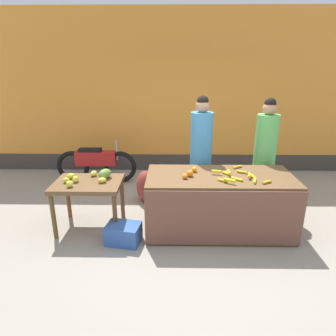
% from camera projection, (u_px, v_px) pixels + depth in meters
% --- Properties ---
extents(ground_plane, '(24.00, 24.00, 0.00)m').
position_uv_depth(ground_plane, '(187.00, 227.00, 4.30)').
color(ground_plane, gray).
extents(market_wall_back, '(9.55, 0.23, 3.35)m').
position_uv_depth(market_wall_back, '(183.00, 95.00, 6.24)').
color(market_wall_back, orange).
rests_on(market_wall_back, ground).
extents(fruit_stall_counter, '(2.01, 0.94, 0.82)m').
position_uv_depth(fruit_stall_counter, '(219.00, 203.00, 4.15)').
color(fruit_stall_counter, brown).
rests_on(fruit_stall_counter, ground).
extents(side_table_wooden, '(0.93, 0.69, 0.71)m').
position_uv_depth(side_table_wooden, '(88.00, 188.00, 4.12)').
color(side_table_wooden, brown).
rests_on(side_table_wooden, ground).
extents(banana_bunch_pile, '(0.73, 0.72, 0.07)m').
position_uv_depth(banana_bunch_pile, '(239.00, 176.00, 3.93)').
color(banana_bunch_pile, gold).
rests_on(banana_bunch_pile, fruit_stall_counter).
extents(orange_pile, '(0.22, 0.34, 0.09)m').
position_uv_depth(orange_pile, '(189.00, 173.00, 3.98)').
color(orange_pile, orange).
rests_on(orange_pile, fruit_stall_counter).
extents(mango_papaya_pile, '(0.67, 0.55, 0.14)m').
position_uv_depth(mango_papaya_pile, '(94.00, 176.00, 4.14)').
color(mango_papaya_pile, yellow).
rests_on(mango_papaya_pile, side_table_wooden).
extents(vendor_woman_blue_shirt, '(0.34, 0.34, 1.83)m').
position_uv_depth(vendor_woman_blue_shirt, '(201.00, 154.00, 4.66)').
color(vendor_woman_blue_shirt, '#33333D').
rests_on(vendor_woman_blue_shirt, ground).
extents(vendor_woman_green_shirt, '(0.34, 0.34, 1.79)m').
position_uv_depth(vendor_woman_green_shirt, '(265.00, 155.00, 4.67)').
color(vendor_woman_green_shirt, '#33333D').
rests_on(vendor_woman_green_shirt, ground).
extents(parked_motorcycle, '(1.60, 0.18, 0.88)m').
position_uv_depth(parked_motorcycle, '(96.00, 163.00, 5.86)').
color(parked_motorcycle, black).
rests_on(parked_motorcycle, ground).
extents(produce_crate, '(0.49, 0.39, 0.26)m').
position_uv_depth(produce_crate, '(123.00, 234.00, 3.91)').
color(produce_crate, '#3359A5').
rests_on(produce_crate, ground).
extents(produce_sack, '(0.36, 0.41, 0.56)m').
position_uv_depth(produce_sack, '(145.00, 186.00, 5.05)').
color(produce_sack, maroon).
rests_on(produce_sack, ground).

